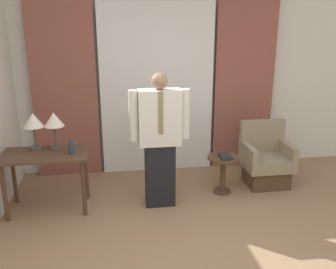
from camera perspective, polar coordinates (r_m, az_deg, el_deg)
wall_back at (r=5.61m, az=-1.82°, el=8.16°), size 10.00×0.06×2.70m
curtain_sheer_center at (r=5.49m, az=-1.65°, el=7.33°), size 1.65×0.06×2.58m
curtain_drape_left at (r=5.50m, az=-15.50°, el=6.71°), size 0.90×0.06×2.58m
curtain_drape_right at (r=5.79m, az=11.50°, el=7.52°), size 0.90×0.06×2.58m
desk at (r=4.68m, az=-18.15°, el=-4.13°), size 1.00×0.57×0.73m
table_lamp_left at (r=4.70m, az=-19.82°, el=1.69°), size 0.24×0.24×0.45m
table_lamp_right at (r=4.66m, az=-16.97°, el=1.83°), size 0.24×0.24×0.45m
bottle_near_edge at (r=4.52m, az=-14.47°, el=-2.01°), size 0.07×0.07×0.17m
person at (r=4.46m, az=-1.27°, el=-0.39°), size 0.72×0.24×1.66m
armchair at (r=5.41m, az=14.66°, el=-4.05°), size 0.64×0.57×0.88m
side_table at (r=5.02m, az=8.39°, el=-5.11°), size 0.43×0.43×0.51m
book at (r=4.94m, az=8.70°, el=-3.30°), size 0.15×0.24×0.03m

